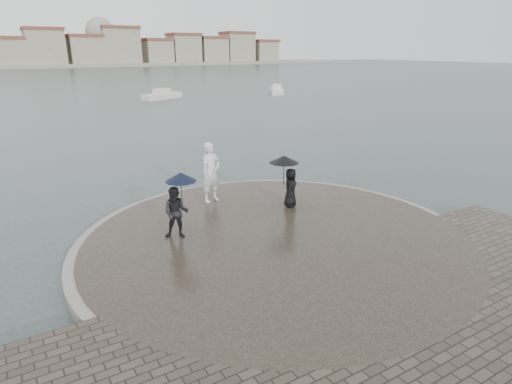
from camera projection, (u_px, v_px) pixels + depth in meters
ground at (355, 299)px, 10.71m from camera, size 400.00×400.00×0.00m
kerb_ring at (277, 242)px, 13.50m from camera, size 12.50×12.50×0.32m
quay_tip at (277, 241)px, 13.49m from camera, size 11.90×11.90×0.36m
statue at (211, 172)px, 16.20m from camera, size 0.95×0.74×2.30m
visitor_left at (177, 204)px, 13.06m from camera, size 1.24×1.06×2.04m
visitor_right at (288, 176)px, 15.60m from camera, size 1.22×1.11×1.95m
boats at (223, 93)px, 57.03m from camera, size 21.15×6.29×1.50m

